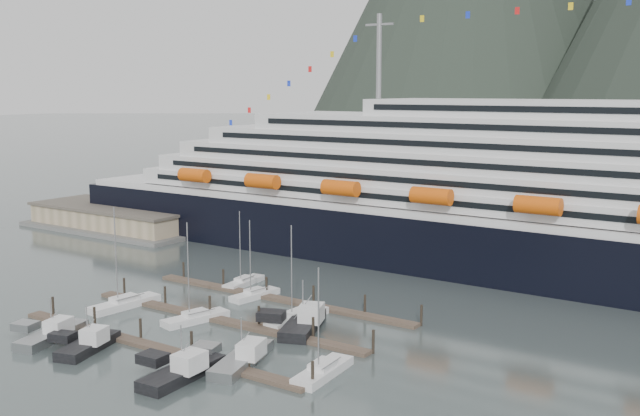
# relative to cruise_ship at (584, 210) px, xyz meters

# --- Properties ---
(ground) EXTENTS (1600.00, 1600.00, 0.00)m
(ground) POSITION_rel_cruise_ship_xyz_m (-30.03, -54.94, -12.04)
(ground) COLOR #4D5B5A
(ground) RESTS_ON ground
(cruise_ship) EXTENTS (210.00, 30.40, 50.30)m
(cruise_ship) POSITION_rel_cruise_ship_xyz_m (0.00, 0.00, 0.00)
(cruise_ship) COLOR black
(cruise_ship) RESTS_ON ground
(warehouse) EXTENTS (46.00, 20.00, 5.80)m
(warehouse) POSITION_rel_cruise_ship_xyz_m (-102.03, -12.94, -9.79)
(warehouse) COLOR #595956
(warehouse) RESTS_ON ground
(dock_near) EXTENTS (48.18, 2.28, 3.20)m
(dock_near) POSITION_rel_cruise_ship_xyz_m (-34.95, -64.89, -11.73)
(dock_near) COLOR #49392F
(dock_near) RESTS_ON ground
(dock_mid) EXTENTS (48.18, 2.28, 3.20)m
(dock_mid) POSITION_rel_cruise_ship_xyz_m (-34.95, -51.89, -11.73)
(dock_mid) COLOR #49392F
(dock_mid) RESTS_ON ground
(dock_far) EXTENTS (48.18, 2.28, 3.20)m
(dock_far) POSITION_rel_cruise_ship_xyz_m (-34.95, -38.89, -11.73)
(dock_far) COLOR #49392F
(dock_far) RESTS_ON ground
(sailboat_b) EXTENTS (3.89, 11.53, 15.79)m
(sailboat_b) POSITION_rel_cruise_ship_xyz_m (-51.48, -54.82, -11.59)
(sailboat_b) COLOR silver
(sailboat_b) RESTS_ON ground
(sailboat_c) EXTENTS (5.01, 10.12, 14.66)m
(sailboat_c) POSITION_rel_cruise_ship_xyz_m (-37.88, -53.93, -11.61)
(sailboat_c) COLOR silver
(sailboat_c) RESTS_ON ground
(sailboat_d) EXTENTS (3.40, 11.39, 14.23)m
(sailboat_d) POSITION_rel_cruise_ship_xyz_m (-26.39, -45.66, -11.62)
(sailboat_d) COLOR silver
(sailboat_d) RESTS_ON ground
(sailboat_e) EXTENTS (3.21, 9.25, 12.92)m
(sailboat_e) POSITION_rel_cruise_ship_xyz_m (-45.14, -34.95, -11.63)
(sailboat_e) COLOR silver
(sailboat_e) RESTS_ON ground
(sailboat_f) EXTENTS (3.65, 8.88, 12.78)m
(sailboat_f) POSITION_rel_cruise_ship_xyz_m (-38.76, -39.87, -11.62)
(sailboat_f) COLOR silver
(sailboat_f) RESTS_ON ground
(sailboat_h) EXTENTS (3.68, 10.04, 13.29)m
(sailboat_h) POSITION_rel_cruise_ship_xyz_m (-12.02, -60.40, -11.61)
(sailboat_h) COLOR silver
(sailboat_h) RESTS_ON ground
(trawler_a) EXTENTS (8.74, 11.57, 6.08)m
(trawler_a) POSITION_rel_cruise_ship_xyz_m (-48.09, -69.98, -11.23)
(trawler_a) COLOR gray
(trawler_a) RESTS_ON ground
(trawler_b) EXTENTS (8.24, 10.25, 6.29)m
(trawler_b) POSITION_rel_cruise_ship_xyz_m (-40.89, -69.98, -11.21)
(trawler_b) COLOR black
(trawler_b) RESTS_ON ground
(trawler_c) EXTENTS (9.58, 12.77, 6.28)m
(trawler_c) POSITION_rel_cruise_ship_xyz_m (-22.03, -62.90, -11.21)
(trawler_c) COLOR gray
(trawler_c) RESTS_ON ground
(trawler_d) EXTENTS (8.63, 11.65, 6.82)m
(trawler_d) POSITION_rel_cruise_ship_xyz_m (-24.75, -69.95, -11.16)
(trawler_d) COLOR black
(trawler_d) RESTS_ON ground
(trawler_e) EXTENTS (10.21, 12.30, 7.63)m
(trawler_e) POSITION_rel_cruise_ship_xyz_m (-23.53, -48.46, -11.09)
(trawler_e) COLOR black
(trawler_e) RESTS_ON ground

